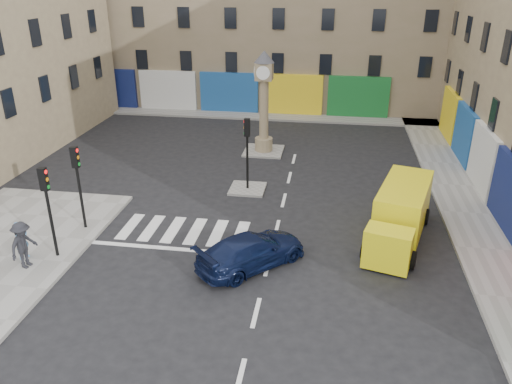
% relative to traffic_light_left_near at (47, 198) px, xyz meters
% --- Properties ---
extents(ground, '(120.00, 120.00, 0.00)m').
position_rel_traffic_light_left_near_xyz_m(ground, '(8.30, -0.20, -2.62)').
color(ground, black).
rests_on(ground, ground).
extents(sidewalk_right, '(2.60, 30.00, 0.15)m').
position_rel_traffic_light_left_near_xyz_m(sidewalk_right, '(17.00, 9.80, -2.55)').
color(sidewalk_right, gray).
rests_on(sidewalk_right, ground).
extents(sidewalk_far, '(32.00, 2.40, 0.15)m').
position_rel_traffic_light_left_near_xyz_m(sidewalk_far, '(4.30, 22.00, -2.55)').
color(sidewalk_far, gray).
rests_on(sidewalk_far, ground).
extents(island_near, '(1.80, 1.80, 0.12)m').
position_rel_traffic_light_left_near_xyz_m(island_near, '(6.30, 7.80, -2.56)').
color(island_near, gray).
rests_on(island_near, ground).
extents(island_far, '(2.40, 2.40, 0.12)m').
position_rel_traffic_light_left_near_xyz_m(island_far, '(6.30, 13.80, -2.56)').
color(island_far, gray).
rests_on(island_far, ground).
extents(traffic_light_left_near, '(0.28, 0.22, 3.70)m').
position_rel_traffic_light_left_near_xyz_m(traffic_light_left_near, '(0.00, 0.00, 0.00)').
color(traffic_light_left_near, black).
rests_on(traffic_light_left_near, sidewalk_left).
extents(traffic_light_left_far, '(0.28, 0.22, 3.70)m').
position_rel_traffic_light_left_near_xyz_m(traffic_light_left_far, '(0.00, 2.40, 0.00)').
color(traffic_light_left_far, black).
rests_on(traffic_light_left_far, sidewalk_left).
extents(traffic_light_island, '(0.28, 0.22, 3.70)m').
position_rel_traffic_light_left_near_xyz_m(traffic_light_island, '(6.30, 7.80, -0.03)').
color(traffic_light_island, black).
rests_on(traffic_light_island, island_near).
extents(clock_pillar, '(1.20, 1.20, 6.10)m').
position_rel_traffic_light_left_near_xyz_m(clock_pillar, '(6.30, 13.80, 0.93)').
color(clock_pillar, '#988664').
rests_on(clock_pillar, island_far).
extents(navy_sedan, '(4.44, 4.51, 1.31)m').
position_rel_traffic_light_left_near_xyz_m(navy_sedan, '(7.68, 0.67, -1.97)').
color(navy_sedan, black).
rests_on(navy_sedan, ground).
extents(yellow_van, '(3.33, 6.29, 2.19)m').
position_rel_traffic_light_left_near_xyz_m(yellow_van, '(13.51, 3.88, -1.53)').
color(yellow_van, yellow).
rests_on(yellow_van, ground).
extents(pedestrian_blue, '(0.53, 0.66, 1.55)m').
position_rel_traffic_light_left_near_xyz_m(pedestrian_blue, '(-1.16, -0.37, -1.70)').
color(pedestrian_blue, '#538ABF').
rests_on(pedestrian_blue, sidewalk_left).
extents(pedestrian_dark, '(0.91, 1.32, 1.87)m').
position_rel_traffic_light_left_near_xyz_m(pedestrian_dark, '(-0.70, -0.94, -1.54)').
color(pedestrian_dark, black).
rests_on(pedestrian_dark, sidewalk_left).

